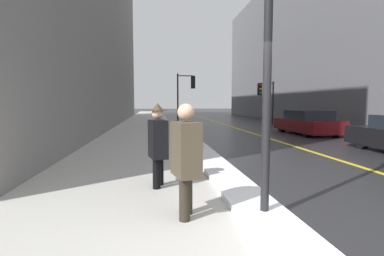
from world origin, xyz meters
TOP-DOWN VIEW (x-y plane):
  - ground_plane at (0.00, 0.00)m, footprint 160.00×160.00m
  - sidewalk_slab at (-2.00, 15.00)m, footprint 4.00×80.00m
  - road_centre_stripe at (4.00, 15.00)m, footprint 0.16×80.00m
  - snow_bank_curb at (0.23, 6.14)m, footprint 0.77×14.69m
  - building_facade_left at (-7.00, 20.00)m, footprint 6.00×36.00m
  - building_facade_right at (13.00, 22.00)m, footprint 6.00×36.00m
  - lamp_post at (0.26, 0.86)m, footprint 0.28×0.28m
  - traffic_light_near at (1.05, 18.33)m, footprint 1.31×0.32m
  - traffic_light_far at (6.93, 18.57)m, footprint 1.31×0.37m
  - pedestrian_in_glasses at (-0.86, 1.00)m, footprint 0.42×0.59m
  - pedestrian_in_fedora at (-1.24, 2.63)m, footprint 0.40×0.56m
  - parked_car_maroon at (6.81, 11.86)m, footprint 1.99×4.33m
  - fire_hydrant at (0.29, 7.09)m, footprint 0.20×0.20m

SIDE VIEW (x-z plane):
  - ground_plane at x=0.00m, z-range 0.00..0.00m
  - road_centre_stripe at x=4.00m, z-range 0.00..0.00m
  - sidewalk_slab at x=-2.00m, z-range 0.00..0.01m
  - snow_bank_curb at x=0.23m, z-range 0.00..0.11m
  - fire_hydrant at x=0.29m, z-range 0.00..0.70m
  - parked_car_maroon at x=6.81m, z-range -0.03..1.22m
  - pedestrian_in_fedora at x=-1.24m, z-range 0.08..1.74m
  - pedestrian_in_glasses at x=-0.86m, z-range 0.09..1.74m
  - traffic_light_far at x=6.93m, z-range 0.71..3.98m
  - traffic_light_near at x=1.05m, z-range 0.83..4.56m
  - lamp_post at x=0.26m, z-range 0.48..5.40m
  - building_facade_right at x=13.00m, z-range 0.00..13.52m
  - building_facade_left at x=-7.00m, z-range 0.00..16.92m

